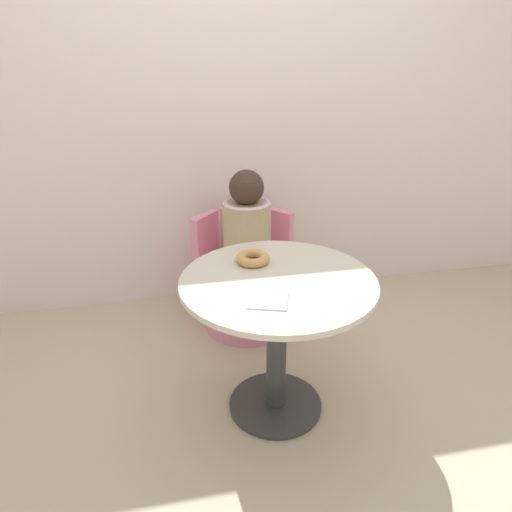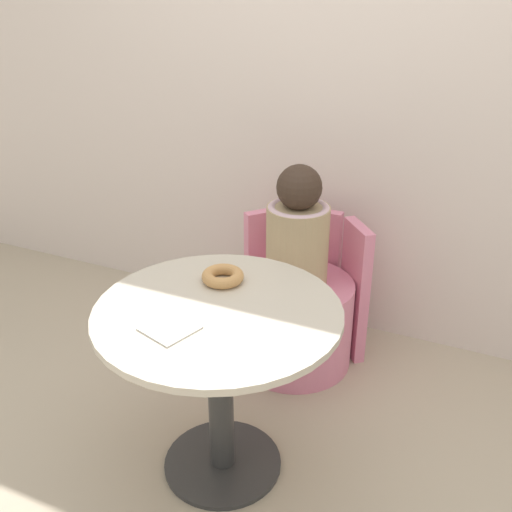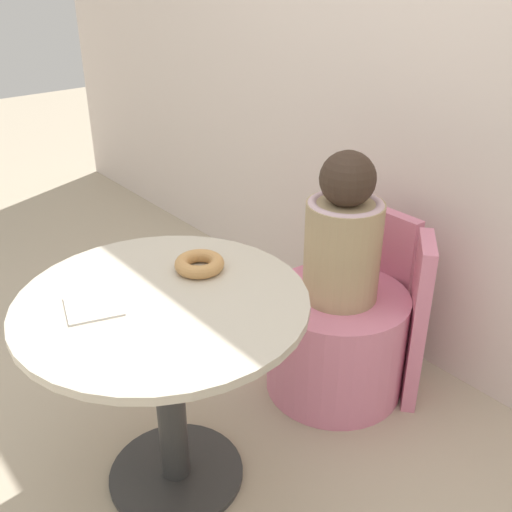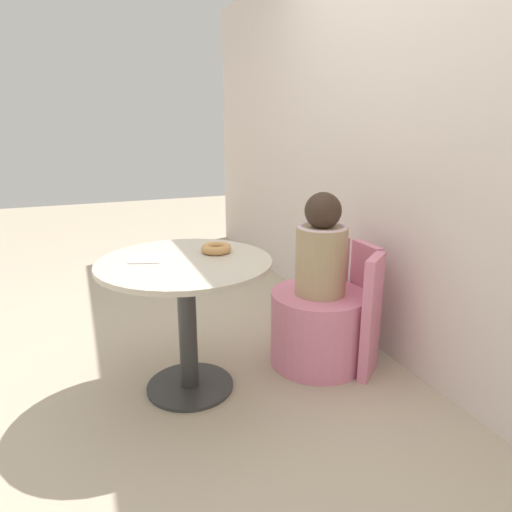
{
  "view_description": "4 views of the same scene",
  "coord_description": "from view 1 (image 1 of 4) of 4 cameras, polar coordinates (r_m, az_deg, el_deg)",
  "views": [
    {
      "loc": [
        -0.48,
        -1.67,
        1.55
      ],
      "look_at": [
        -0.08,
        0.31,
        0.62
      ],
      "focal_mm": 32.0,
      "sensor_mm": 36.0,
      "label": 1
    },
    {
      "loc": [
        0.74,
        -1.52,
        1.69
      ],
      "look_at": [
        -0.09,
        0.31,
        0.71
      ],
      "focal_mm": 42.0,
      "sensor_mm": 36.0,
      "label": 2
    },
    {
      "loc": [
        1.2,
        -0.74,
        1.54
      ],
      "look_at": [
        -0.05,
        0.28,
        0.71
      ],
      "focal_mm": 42.0,
      "sensor_mm": 36.0,
      "label": 3
    },
    {
      "loc": [
        1.96,
        -0.48,
        1.3
      ],
      "look_at": [
        -0.08,
        0.32,
        0.65
      ],
      "focal_mm": 32.0,
      "sensor_mm": 36.0,
      "label": 4
    }
  ],
  "objects": [
    {
      "name": "tub_chair",
      "position": [
        2.74,
        -1.08,
        -4.72
      ],
      "size": [
        0.52,
        0.52,
        0.41
      ],
      "color": "pink",
      "rests_on": "ground_plane"
    },
    {
      "name": "paper_napkin",
      "position": [
        1.73,
        1.53,
        -5.49
      ],
      "size": [
        0.18,
        0.18,
        0.01
      ],
      "color": "silver",
      "rests_on": "round_table"
    },
    {
      "name": "round_table",
      "position": [
        1.97,
        2.68,
        -7.17
      ],
      "size": [
        0.82,
        0.82,
        0.68
      ],
      "color": "#333333",
      "rests_on": "ground_plane"
    },
    {
      "name": "donut",
      "position": [
        2.02,
        -0.41,
        -0.27
      ],
      "size": [
        0.15,
        0.15,
        0.04
      ],
      "color": "tan",
      "rests_on": "round_table"
    },
    {
      "name": "booth_backrest",
      "position": [
        2.87,
        -1.89,
        -0.49
      ],
      "size": [
        0.62,
        0.23,
        0.66
      ],
      "color": "pink",
      "rests_on": "ground_plane"
    },
    {
      "name": "ground_plane",
      "position": [
        2.32,
        3.67,
        -17.17
      ],
      "size": [
        12.0,
        12.0,
        0.0
      ],
      "primitive_type": "plane",
      "color": "#B7A88E"
    },
    {
      "name": "back_wall",
      "position": [
        2.86,
        -1.74,
        17.64
      ],
      "size": [
        6.0,
        0.06,
        2.4
      ],
      "color": "silver",
      "rests_on": "ground_plane"
    },
    {
      "name": "child_figure",
      "position": [
        2.55,
        -1.16,
        4.15
      ],
      "size": [
        0.27,
        0.27,
        0.55
      ],
      "color": "tan",
      "rests_on": "tub_chair"
    }
  ]
}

